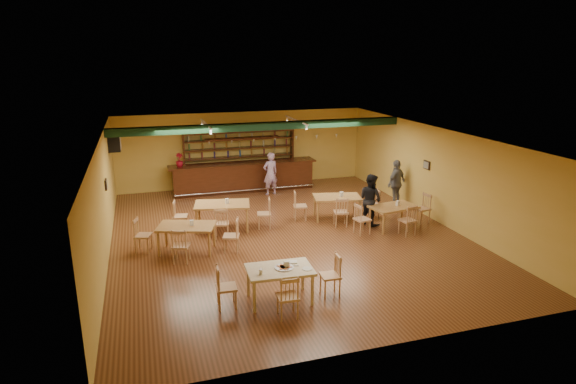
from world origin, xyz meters
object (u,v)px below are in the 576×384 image
object	(u,v)px
dining_table_b	(337,207)
dining_table_c	(187,238)
dining_table_d	(393,217)
patron_right_a	(370,199)
dining_table_a	(223,216)
patron_bar	(270,174)
bar_counter	(244,177)
near_table	(280,284)

from	to	relation	value
dining_table_b	dining_table_c	size ratio (longest dim) A/B	1.00
dining_table_d	patron_right_a	size ratio (longest dim) A/B	0.87
dining_table_a	patron_bar	size ratio (longest dim) A/B	1.00
bar_counter	dining_table_a	world-z (taller)	bar_counter
near_table	patron_right_a	world-z (taller)	patron_right_a
dining_table_a	near_table	xyz separation A→B (m)	(0.43, -4.82, -0.03)
dining_table_a	dining_table_d	bearing A→B (deg)	-3.98
dining_table_a	patron_right_a	bearing A→B (deg)	0.64
patron_right_a	bar_counter	bearing A→B (deg)	10.83
near_table	patron_bar	xyz separation A→B (m)	(1.98, 8.09, 0.44)
dining_table_b	bar_counter	bearing A→B (deg)	130.10
dining_table_a	dining_table_b	world-z (taller)	dining_table_a
dining_table_d	dining_table_b	bearing A→B (deg)	125.44
dining_table_d	near_table	bearing A→B (deg)	-153.25
bar_counter	dining_table_c	world-z (taller)	bar_counter
near_table	patron_bar	distance (m)	8.34
dining_table_d	patron_bar	distance (m)	5.42
dining_table_b	patron_right_a	size ratio (longest dim) A/B	0.92
bar_counter	dining_table_b	size ratio (longest dim) A/B	3.82
near_table	patron_bar	world-z (taller)	patron_bar
dining_table_c	patron_right_a	world-z (taller)	patron_right_a
dining_table_b	patron_bar	bearing A→B (deg)	123.93
dining_table_d	patron_bar	world-z (taller)	patron_bar
near_table	patron_right_a	distance (m)	5.70
near_table	patron_bar	bearing A→B (deg)	79.30
dining_table_a	dining_table_c	size ratio (longest dim) A/B	1.09
dining_table_c	patron_right_a	bearing A→B (deg)	23.66
dining_table_a	dining_table_b	xyz separation A→B (m)	(3.74, -0.09, -0.04)
bar_counter	dining_table_b	bearing A→B (deg)	-62.20
dining_table_b	dining_table_c	bearing A→B (deg)	-152.35
patron_bar	patron_right_a	distance (m)	4.68
patron_bar	patron_right_a	bearing A→B (deg)	104.94
dining_table_d	patron_right_a	bearing A→B (deg)	125.20
dining_table_a	patron_right_a	size ratio (longest dim) A/B	1.01
patron_bar	dining_table_c	bearing A→B (deg)	40.28
dining_table_b	patron_right_a	world-z (taller)	patron_right_a
bar_counter	dining_table_c	size ratio (longest dim) A/B	3.81
bar_counter	patron_bar	xyz separation A→B (m)	(0.87, -0.83, 0.26)
dining_table_c	dining_table_d	xyz separation A→B (m)	(6.29, 0.02, -0.02)
patron_bar	patron_right_a	size ratio (longest dim) A/B	1.01
dining_table_c	patron_bar	xyz separation A→B (m)	(3.63, 4.72, 0.44)
near_table	dining_table_a	bearing A→B (deg)	98.13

